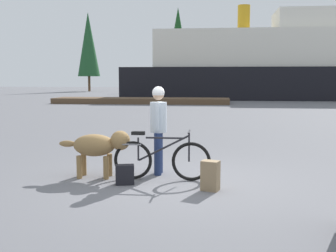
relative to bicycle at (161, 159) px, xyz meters
name	(u,v)px	position (x,y,z in m)	size (l,w,h in m)	color
ground_plane	(178,182)	(0.32, -0.10, -0.38)	(160.00, 160.00, 0.00)	slate
bicycle	(161,159)	(0.00, 0.00, 0.00)	(1.77, 0.44, 0.91)	black
person_cyclist	(158,122)	(-0.11, 0.49, 0.63)	(0.32, 0.53, 1.68)	navy
dog	(99,146)	(-1.17, 0.09, 0.21)	(1.35, 0.48, 0.88)	olive
backpack	(210,176)	(0.89, -0.60, -0.14)	(0.28, 0.20, 0.50)	#8C7251
handbag_pannier	(125,175)	(-0.59, -0.37, -0.21)	(0.32, 0.18, 0.35)	black
dock_pier	(141,101)	(-4.42, 22.94, -0.18)	(12.85, 2.63, 0.40)	brown
ferry_boat	(282,66)	(6.97, 31.60, 2.53)	(27.88, 8.61, 8.38)	black
pine_tree_far_left	(88,44)	(-16.77, 50.45, 6.20)	(3.12, 3.12, 11.06)	#4C331E
pine_tree_center	(221,52)	(1.75, 48.87, 4.86)	(4.37, 4.37, 8.49)	#4C331E
pine_tree_mid_back	(178,40)	(-4.51, 54.91, 7.03)	(3.49, 3.49, 12.18)	#4C331E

